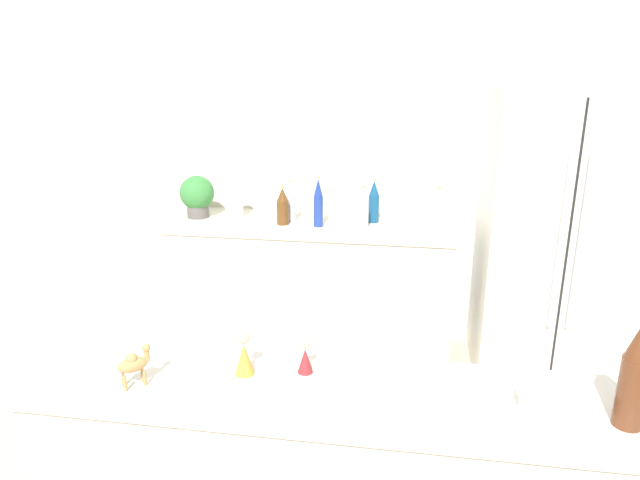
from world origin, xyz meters
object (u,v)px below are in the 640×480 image
back_bottle_1 (283,206)px  back_bottle_4 (318,203)px  wise_man_figurine_crimson (244,356)px  refrigerator (551,239)px  back_bottle_5 (438,208)px  wise_man_figurine_blue (304,358)px  paper_towel_roll (234,201)px  back_bottle_0 (374,202)px  back_bottle_3 (291,202)px  potted_plant (197,195)px  fruit_bowl (555,401)px  camel_figurine (134,363)px  wine_bottle (635,375)px  back_bottle_2 (364,208)px

back_bottle_1 → back_bottle_4: 0.24m
back_bottle_1 → wise_man_figurine_crimson: bearing=-81.2°
refrigerator → back_bottle_5: (-0.69, 0.13, 0.14)m
back_bottle_5 → wise_man_figurine_blue: bearing=-104.6°
paper_towel_roll → back_bottle_5: 1.37m
back_bottle_0 → back_bottle_3: size_ratio=1.05×
refrigerator → paper_towel_roll: bearing=176.8°
potted_plant → wise_man_figurine_crimson: potted_plant is taller
back_bottle_0 → back_bottle_3: bearing=-173.0°
refrigerator → back_bottle_1: refrigerator is taller
back_bottle_5 → wise_man_figurine_crimson: size_ratio=1.69×
fruit_bowl → wise_man_figurine_crimson: size_ratio=1.45×
refrigerator → back_bottle_0: size_ratio=6.29×
wise_man_figurine_blue → back_bottle_0: bearing=87.3°
refrigerator → camel_figurine: (-1.73, -2.03, 0.13)m
wine_bottle → back_bottle_4: bearing=121.5°
back_bottle_4 → wine_bottle: wine_bottle is taller
wise_man_figurine_blue → potted_plant: bearing=119.5°
camel_figurine → back_bottle_2: bearing=74.5°
paper_towel_roll → potted_plant: bearing=-175.1°
back_bottle_0 → back_bottle_1: 0.61m
potted_plant → paper_towel_roll: potted_plant is taller
back_bottle_3 → back_bottle_5: size_ratio=1.07×
back_bottle_0 → paper_towel_roll: bearing=-177.4°
camel_figurine → back_bottle_0: bearing=74.2°
fruit_bowl → wise_man_figurine_crimson: 0.98m
potted_plant → back_bottle_2: 1.15m
back_bottle_0 → back_bottle_4: 0.38m
refrigerator → fruit_bowl: 2.01m
potted_plant → back_bottle_5: size_ratio=1.11×
paper_towel_roll → back_bottle_1: (0.36, -0.11, 0.00)m
refrigerator → fruit_bowl: (-0.42, -1.97, 0.08)m
refrigerator → potted_plant: 2.32m
back_bottle_1 → wise_man_figurine_blue: back_bottle_1 is taller
back_bottle_1 → back_bottle_0: bearing=14.1°
back_bottle_0 → wise_man_figurine_crimson: (-0.29, -2.06, -0.04)m
potted_plant → wine_bottle: size_ratio=0.84×
paper_towel_roll → back_bottle_0: back_bottle_0 is taller
wine_bottle → potted_plant: bearing=134.8°
back_bottle_2 → back_bottle_4: (-0.29, -0.02, 0.03)m
back_bottle_4 → wine_bottle: size_ratio=0.95×
back_bottle_5 → fruit_bowl: size_ratio=1.17×
wise_man_figurine_blue → back_bottle_5: bearing=75.4°
back_bottle_2 → back_bottle_3: (-0.49, 0.08, 0.00)m
back_bottle_2 → fruit_bowl: size_ratio=1.22×
wise_man_figurine_blue → wise_man_figurine_crimson: size_ratio=0.79×
fruit_bowl → back_bottle_0: bearing=107.9°
back_bottle_4 → fruit_bowl: bearing=-62.3°
fruit_bowl → wise_man_figurine_crimson: wise_man_figurine_crimson is taller
wine_bottle → fruit_bowl: bearing=169.5°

